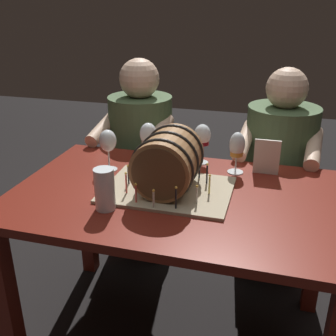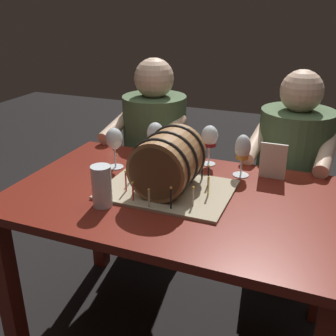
% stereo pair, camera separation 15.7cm
% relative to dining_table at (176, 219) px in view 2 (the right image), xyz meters
% --- Properties ---
extents(ground_plane, '(8.00, 8.00, 0.00)m').
position_rel_dining_table_xyz_m(ground_plane, '(0.00, 0.00, -0.62)').
color(ground_plane, black).
extents(dining_table, '(1.31, 0.82, 0.73)m').
position_rel_dining_table_xyz_m(dining_table, '(0.00, 0.00, 0.00)').
color(dining_table, maroon).
rests_on(dining_table, ground).
extents(barrel_cake, '(0.50, 0.36, 0.25)m').
position_rel_dining_table_xyz_m(barrel_cake, '(-0.04, 0.01, 0.23)').
color(barrel_cake, tan).
rests_on(barrel_cake, dining_table).
extents(wine_glass_white, '(0.08, 0.08, 0.20)m').
position_rel_dining_table_xyz_m(wine_glass_white, '(-0.21, 0.27, 0.25)').
color(wine_glass_white, white).
rests_on(wine_glass_white, dining_table).
extents(wine_glass_red, '(0.08, 0.08, 0.19)m').
position_rel_dining_table_xyz_m(wine_glass_red, '(0.03, 0.34, 0.24)').
color(wine_glass_red, white).
rests_on(wine_glass_red, dining_table).
extents(wine_glass_empty, '(0.08, 0.08, 0.19)m').
position_rel_dining_table_xyz_m(wine_glass_empty, '(-0.35, 0.15, 0.25)').
color(wine_glass_empty, white).
rests_on(wine_glass_empty, dining_table).
extents(wine_glass_amber, '(0.07, 0.07, 0.19)m').
position_rel_dining_table_xyz_m(wine_glass_amber, '(0.20, 0.27, 0.23)').
color(wine_glass_amber, white).
rests_on(wine_glass_amber, dining_table).
extents(beer_pint, '(0.07, 0.07, 0.16)m').
position_rel_dining_table_xyz_m(beer_pint, '(-0.22, -0.19, 0.18)').
color(beer_pint, white).
rests_on(beer_pint, dining_table).
extents(menu_card, '(0.11, 0.02, 0.16)m').
position_rel_dining_table_xyz_m(menu_card, '(0.32, 0.29, 0.19)').
color(menu_card, silver).
rests_on(menu_card, dining_table).
extents(person_seated_left, '(0.41, 0.49, 1.15)m').
position_rel_dining_table_xyz_m(person_seated_left, '(-0.38, 0.65, -0.08)').
color(person_seated_left, '#2A3A24').
rests_on(person_seated_left, ground).
extents(person_seated_right, '(0.42, 0.50, 1.14)m').
position_rel_dining_table_xyz_m(person_seated_right, '(0.38, 0.65, -0.08)').
color(person_seated_right, '#2A3A24').
rests_on(person_seated_right, ground).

